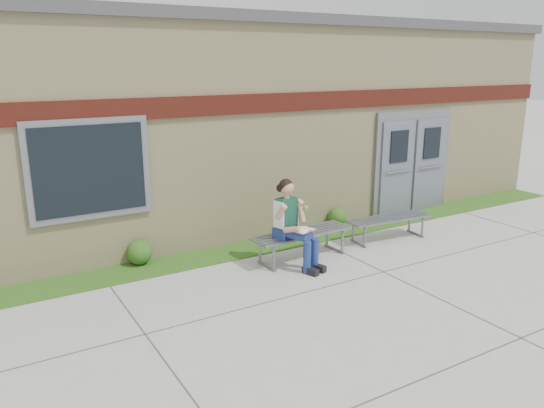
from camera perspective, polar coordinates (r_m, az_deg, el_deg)
ground at (r=7.98m, az=8.98°, el=-9.83°), size 80.00×80.00×0.00m
grass_strip at (r=9.95m, az=-0.61°, el=-4.44°), size 16.00×0.80×0.02m
school_building at (r=12.48m, az=-8.60°, el=9.26°), size 16.20×6.22×4.20m
bench_left at (r=9.22m, az=3.27°, el=-3.69°), size 1.88×0.63×0.48m
bench_right at (r=10.43m, az=12.42°, el=-1.95°), size 1.74×0.62×0.44m
girl at (r=8.75m, az=2.30°, el=-2.01°), size 0.64×0.94×1.48m
shrub_mid at (r=9.23m, az=-14.07°, el=-5.04°), size 0.42×0.42×0.42m
shrub_east at (r=11.07m, az=7.02°, el=-1.39°), size 0.39×0.39×0.39m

